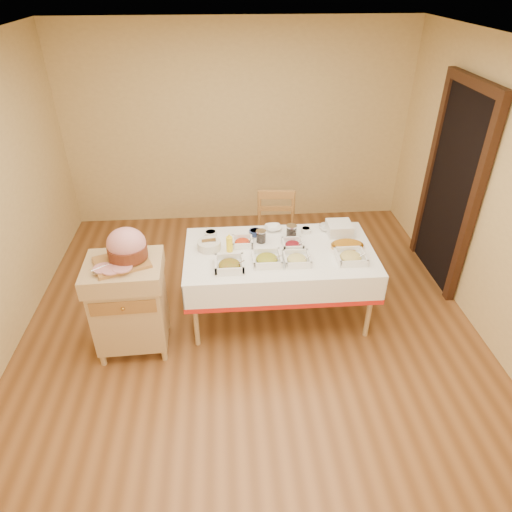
{
  "coord_description": "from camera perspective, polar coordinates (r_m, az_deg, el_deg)",
  "views": [
    {
      "loc": [
        -0.21,
        -3.4,
        3.08
      ],
      "look_at": [
        0.06,
        0.2,
        0.77
      ],
      "focal_mm": 32.0,
      "sensor_mm": 36.0,
      "label": 1
    }
  ],
  "objects": [
    {
      "name": "room_shell",
      "position": [
        3.84,
        -0.74,
        4.98
      ],
      "size": [
        5.0,
        5.0,
        5.0
      ],
      "color": "brown",
      "rests_on": "ground"
    },
    {
      "name": "doorway",
      "position": [
        5.31,
        23.32,
        8.12
      ],
      "size": [
        0.09,
        1.1,
        2.2
      ],
      "color": "black",
      "rests_on": "ground"
    },
    {
      "name": "dining_table",
      "position": [
        4.48,
        2.9,
        -1.07
      ],
      "size": [
        1.82,
        1.02,
        0.76
      ],
      "color": "tan",
      "rests_on": "ground"
    },
    {
      "name": "butcher_cart",
      "position": [
        4.27,
        -15.58,
        -5.45
      ],
      "size": [
        0.68,
        0.57,
        0.94
      ],
      "color": "tan",
      "rests_on": "ground"
    },
    {
      "name": "dining_chair",
      "position": [
        5.15,
        2.52,
        2.61
      ],
      "size": [
        0.48,
        0.46,
        0.99
      ],
      "color": "#9B6932",
      "rests_on": "ground"
    },
    {
      "name": "ham_on_board",
      "position": [
        3.99,
        -15.95,
        0.97
      ],
      "size": [
        0.47,
        0.45,
        0.31
      ],
      "color": "#9B6932",
      "rests_on": "butcher_cart"
    },
    {
      "name": "serving_dish_a",
      "position": [
        4.13,
        -3.35,
        -1.07
      ],
      "size": [
        0.27,
        0.26,
        0.12
      ],
      "color": "white",
      "rests_on": "dining_table"
    },
    {
      "name": "serving_dish_b",
      "position": [
        4.2,
        1.37,
        -0.35
      ],
      "size": [
        0.27,
        0.27,
        0.11
      ],
      "color": "white",
      "rests_on": "dining_table"
    },
    {
      "name": "serving_dish_c",
      "position": [
        4.22,
        5.14,
        -0.38
      ],
      "size": [
        0.24,
        0.24,
        0.1
      ],
      "color": "white",
      "rests_on": "dining_table"
    },
    {
      "name": "serving_dish_d",
      "position": [
        4.33,
        11.75,
        -0.08
      ],
      "size": [
        0.27,
        0.27,
        0.1
      ],
      "color": "white",
      "rests_on": "dining_table"
    },
    {
      "name": "serving_dish_e",
      "position": [
        4.47,
        -1.7,
        1.79
      ],
      "size": [
        0.21,
        0.2,
        0.09
      ],
      "color": "white",
      "rests_on": "dining_table"
    },
    {
      "name": "serving_dish_f",
      "position": [
        4.44,
        4.61,
        1.46
      ],
      "size": [
        0.21,
        0.2,
        0.09
      ],
      "color": "white",
      "rests_on": "dining_table"
    },
    {
      "name": "small_bowl_left",
      "position": [
        4.63,
        -5.68,
        2.79
      ],
      "size": [
        0.13,
        0.13,
        0.06
      ],
      "color": "white",
      "rests_on": "dining_table"
    },
    {
      "name": "small_bowl_mid",
      "position": [
        4.64,
        -0.12,
        2.99
      ],
      "size": [
        0.12,
        0.12,
        0.05
      ],
      "color": "navy",
      "rests_on": "dining_table"
    },
    {
      "name": "small_bowl_right",
      "position": [
        4.71,
        6.25,
        3.26
      ],
      "size": [
        0.1,
        0.1,
        0.05
      ],
      "color": "white",
      "rests_on": "dining_table"
    },
    {
      "name": "bowl_white_imported",
      "position": [
        4.73,
        2.14,
        3.52
      ],
      "size": [
        0.18,
        0.18,
        0.04
      ],
      "primitive_type": "imported",
      "rotation": [
        0.0,
        0.0,
        0.06
      ],
      "color": "white",
      "rests_on": "dining_table"
    },
    {
      "name": "bowl_small_imported",
      "position": [
        4.79,
        8.74,
        3.52
      ],
      "size": [
        0.18,
        0.18,
        0.05
      ],
      "primitive_type": "imported",
      "rotation": [
        0.0,
        0.0,
        0.25
      ],
      "color": "white",
      "rests_on": "dining_table"
    },
    {
      "name": "preserve_jar_left",
      "position": [
        4.5,
        0.64,
        2.41
      ],
      "size": [
        0.1,
        0.1,
        0.13
      ],
      "color": "silver",
      "rests_on": "dining_table"
    },
    {
      "name": "preserve_jar_right",
      "position": [
        4.59,
        4.45,
        3.0
      ],
      "size": [
        0.11,
        0.11,
        0.14
      ],
      "color": "silver",
      "rests_on": "dining_table"
    },
    {
      "name": "mustard_bottle",
      "position": [
        4.34,
        -3.34,
        1.59
      ],
      "size": [
        0.06,
        0.06,
        0.19
      ],
      "color": "yellow",
      "rests_on": "dining_table"
    },
    {
      "name": "bread_basket",
      "position": [
        4.42,
        -5.89,
        1.39
      ],
      "size": [
        0.23,
        0.23,
        0.1
      ],
      "color": "silver",
      "rests_on": "dining_table"
    },
    {
      "name": "plate_stack",
      "position": [
        4.72,
        10.34,
        3.42
      ],
      "size": [
        0.24,
        0.24,
        0.12
      ],
      "color": "white",
      "rests_on": "dining_table"
    },
    {
      "name": "brass_platter",
      "position": [
        4.52,
        11.34,
        1.31
      ],
      "size": [
        0.32,
        0.23,
        0.04
      ],
      "color": "#B68533",
      "rests_on": "dining_table"
    }
  ]
}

